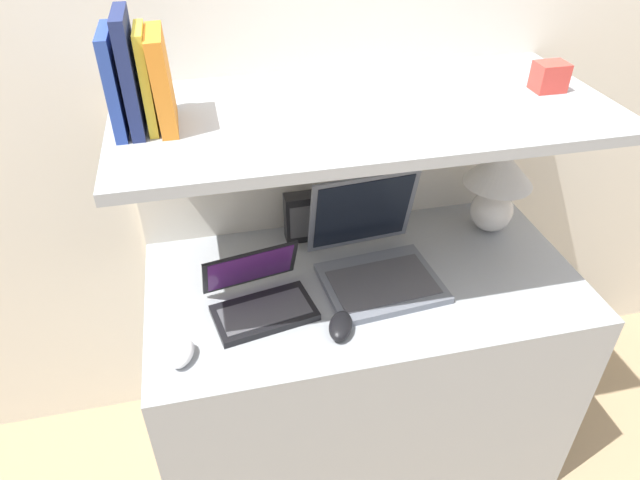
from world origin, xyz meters
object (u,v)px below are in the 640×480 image
at_px(second_mouse, 182,354).
at_px(table_lamp, 498,181).
at_px(computer_mouse, 341,326).
at_px(book_yellow, 146,79).
at_px(router_box, 303,217).
at_px(book_navy, 129,73).
at_px(laptop_large, 375,258).
at_px(book_orange, 162,80).
at_px(shelf_gadget, 550,77).
at_px(laptop_small, 260,298).
at_px(book_blue, 114,82).

bearing_deg(second_mouse, table_lamp, 19.84).
relative_size(computer_mouse, book_yellow, 0.54).
relative_size(router_box, book_navy, 0.62).
xyz_separation_m(laptop_large, computer_mouse, (-0.15, -0.21, -0.04)).
distance_m(book_navy, book_orange, 0.07).
relative_size(table_lamp, second_mouse, 2.74).
relative_size(book_navy, shelf_gadget, 3.20).
xyz_separation_m(laptop_large, router_box, (-0.17, 0.22, 0.02)).
height_order(computer_mouse, book_navy, book_navy).
bearing_deg(laptop_large, computer_mouse, -126.70).
bearing_deg(second_mouse, book_yellow, 87.10).
relative_size(laptop_small, router_box, 1.89).
xyz_separation_m(router_box, book_yellow, (-0.38, -0.17, 0.53)).
xyz_separation_m(laptop_large, shelf_gadget, (0.46, 0.05, 0.48)).
bearing_deg(book_orange, second_mouse, -99.77).
xyz_separation_m(laptop_large, book_yellow, (-0.54, 0.05, 0.55)).
bearing_deg(laptop_large, book_orange, 174.42).
relative_size(laptop_small, book_blue, 1.34).
xyz_separation_m(computer_mouse, shelf_gadget, (0.62, 0.26, 0.52)).
bearing_deg(computer_mouse, router_box, 91.50).
bearing_deg(book_navy, router_box, 23.03).
xyz_separation_m(computer_mouse, book_orange, (-0.36, 0.26, 0.59)).
bearing_deg(computer_mouse, laptop_small, 144.30).
bearing_deg(book_orange, router_box, 26.80).
distance_m(laptop_small, book_navy, 0.65).
bearing_deg(table_lamp, book_blue, -174.90).
height_order(laptop_small, book_orange, book_orange).
distance_m(laptop_large, second_mouse, 0.60).
bearing_deg(laptop_small, book_yellow, 148.74).
distance_m(router_box, shelf_gadget, 0.80).
xyz_separation_m(table_lamp, book_yellow, (-0.98, -0.09, 0.44)).
bearing_deg(router_box, laptop_large, -53.55).
bearing_deg(table_lamp, second_mouse, -160.16).
distance_m(table_lamp, router_box, 0.61).
distance_m(book_orange, shelf_gadget, 0.97).
bearing_deg(shelf_gadget, computer_mouse, -157.38).
bearing_deg(computer_mouse, book_orange, 144.20).
distance_m(book_blue, book_orange, 0.10).
height_order(laptop_large, router_box, laptop_large).
relative_size(computer_mouse, router_box, 0.76).
relative_size(second_mouse, book_navy, 0.40).
distance_m(computer_mouse, book_orange, 0.73).
bearing_deg(table_lamp, book_navy, -174.71).
relative_size(router_box, book_orange, 0.74).
bearing_deg(book_orange, laptop_small, -35.91).
relative_size(laptop_large, second_mouse, 3.42).
height_order(second_mouse, book_yellow, book_yellow).
bearing_deg(book_blue, book_yellow, 0.00).
relative_size(laptop_small, computer_mouse, 2.48).
height_order(laptop_large, computer_mouse, laptop_large).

